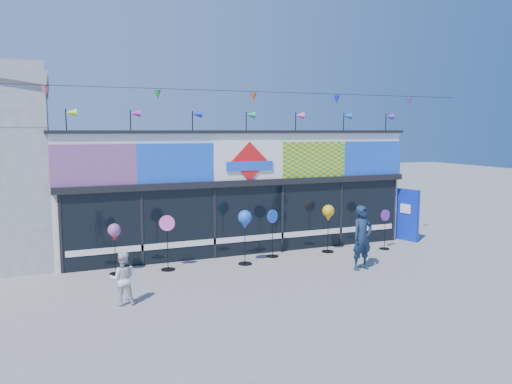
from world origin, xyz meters
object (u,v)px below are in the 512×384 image
spinner_0 (114,234)px  adult_man (362,238)px  spinner_1 (167,241)px  spinner_5 (385,228)px  child (123,278)px  spinner_4 (328,214)px  spinner_3 (273,232)px  blue_sign (407,215)px  spinner_2 (245,221)px

spinner_0 → adult_man: size_ratio=0.77×
spinner_1 → adult_man: adult_man is taller
spinner_5 → child: spinner_5 is taller
spinner_4 → child: size_ratio=1.27×
spinner_5 → spinner_3: bearing=172.8°
spinner_4 → spinner_0: bearing=180.0°
spinner_1 → spinner_3: (3.49, 0.26, -0.04)m
child → spinner_3: bearing=-143.0°
spinner_0 → spinner_1: size_ratio=0.90×
spinner_4 → adult_man: 2.26m
spinner_4 → spinner_3: bearing=176.4°
blue_sign → spinner_3: blue_sign is taller
adult_man → spinner_4: bearing=77.4°
spinner_0 → spinner_3: bearing=1.4°
spinner_3 → spinner_5: (4.03, -0.51, -0.09)m
blue_sign → spinner_4: size_ratio=1.19×
blue_sign → adult_man: size_ratio=1.01×
spinner_0 → blue_sign: bearing=2.6°
adult_man → child: adult_man is taller
spinner_1 → spinner_2: spinner_2 is taller
spinner_3 → spinner_4: 2.05m
spinner_4 → spinner_5: size_ratio=1.17×
spinner_5 → adult_man: 2.87m
spinner_1 → spinner_0: bearing=174.8°
blue_sign → spinner_5: 1.86m
spinner_3 → spinner_4: bearing=-3.6°
spinner_1 → spinner_3: 3.50m
child → adult_man: bearing=-168.0°
spinner_1 → spinner_4: bearing=1.4°
spinner_4 → spinner_5: bearing=-10.6°
spinner_3 → child: (-5.10, -2.77, -0.19)m
blue_sign → spinner_4: bearing=171.0°
spinner_1 → spinner_4: (5.49, 0.13, 0.43)m
blue_sign → spinner_2: size_ratio=1.14×
spinner_3 → spinner_5: bearing=-7.2°
adult_man → child: size_ratio=1.50×
adult_man → spinner_3: bearing=119.4°
spinner_3 → child: size_ratio=1.22×
spinner_4 → adult_man: size_ratio=0.85×
spinner_2 → spinner_3: 1.37m
blue_sign → spinner_3: 5.67m
spinner_4 → child: 7.60m
spinner_1 → spinner_4: spinner_1 is taller
spinner_5 → child: 9.41m
spinner_3 → spinner_0: bearing=-178.6°
spinner_2 → spinner_4: size_ratio=1.04×
blue_sign → spinner_5: (-1.63, -0.87, -0.24)m
blue_sign → child: 11.21m
spinner_4 → spinner_5: spinner_4 is taller
spinner_2 → spinner_1: bearing=173.7°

